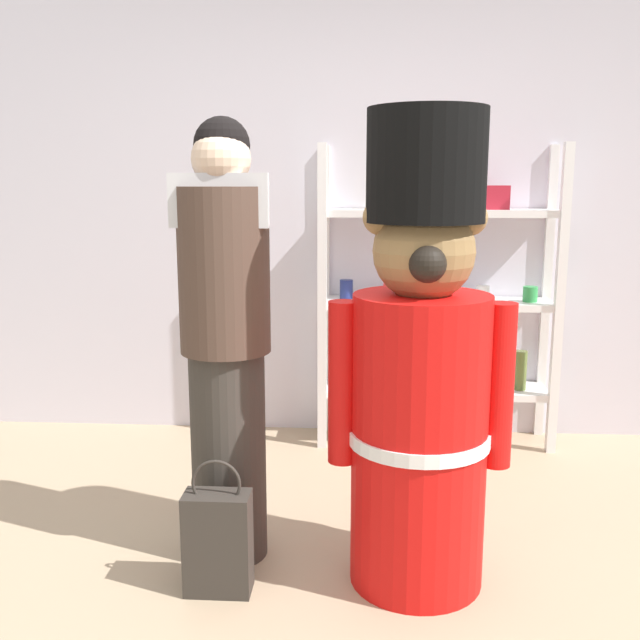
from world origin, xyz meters
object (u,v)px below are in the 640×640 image
person_shopper (226,337)px  shopping_bag (218,541)px  teddy_bear_guard (421,375)px  merchandise_shelf (438,298)px

person_shopper → shopping_bag: person_shopper is taller
teddy_bear_guard → merchandise_shelf: bearing=82.1°
teddy_bear_guard → person_shopper: size_ratio=1.00×
merchandise_shelf → teddy_bear_guard: bearing=-97.9°
person_shopper → shopping_bag: bearing=-88.4°
person_shopper → teddy_bear_guard: bearing=-11.4°
merchandise_shelf → shopping_bag: merchandise_shelf is taller
person_shopper → shopping_bag: (0.01, -0.29, -0.71)m
merchandise_shelf → person_shopper: (-0.96, -1.37, 0.05)m
teddy_bear_guard → person_shopper: bearing=168.6°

